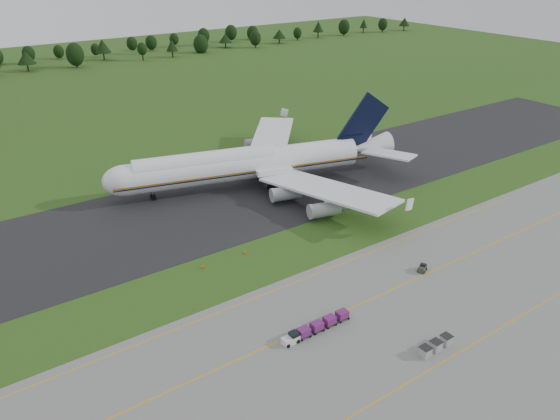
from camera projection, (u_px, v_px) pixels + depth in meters
ground at (291, 250)px, 111.52m from camera, size 600.00×600.00×0.00m
apron at (417, 338)px, 86.42m from camera, size 300.00×52.00×0.06m
taxiway at (223, 203)px, 132.16m from camera, size 300.00×40.00×0.08m
apron_markings at (385, 316)px, 91.59m from camera, size 300.00×30.20×0.01m
tree_line at (17, 59)px, 267.62m from camera, size 526.98×21.80×11.37m
aircraft at (251, 163)px, 139.02m from camera, size 77.71×73.09×21.76m
baggage_train at (315, 327)px, 87.59m from camera, size 12.99×1.66×1.60m
utility_cart at (422, 269)px, 104.00m from camera, size 2.29×1.88×1.09m
uld_row at (436, 345)px, 83.64m from camera, size 6.41×1.61×1.60m
edge_markers at (224, 260)px, 107.71m from camera, size 9.99×0.30×0.60m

